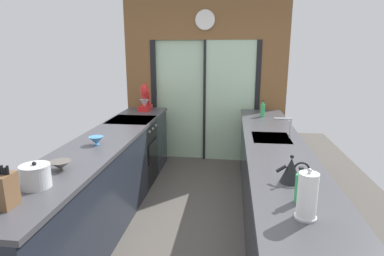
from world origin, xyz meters
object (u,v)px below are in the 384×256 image
(oven_range, at_px, (133,152))
(mixing_bowl_near, at_px, (61,165))
(stock_pot, at_px, (36,176))
(kettle, at_px, (291,170))
(soap_bottle_near, at_px, (300,187))
(knife_block, at_px, (7,190))
(paper_towel_roll, at_px, (307,196))
(stand_mixer, at_px, (145,100))
(soap_bottle_far, at_px, (263,110))
(mixing_bowl_far, at_px, (96,141))

(oven_range, xyz_separation_m, mixing_bowl_near, (0.02, -1.90, 0.51))
(oven_range, height_order, stock_pot, stock_pot)
(kettle, relative_size, soap_bottle_near, 1.03)
(knife_block, distance_m, stock_pot, 0.29)
(stock_pot, relative_size, soap_bottle_near, 0.88)
(mixing_bowl_near, height_order, paper_towel_roll, paper_towel_roll)
(mixing_bowl_near, distance_m, kettle, 1.78)
(oven_range, bearing_deg, stand_mixer, 88.42)
(knife_block, xyz_separation_m, soap_bottle_far, (1.78, 2.93, -0.01))
(mixing_bowl_near, bearing_deg, kettle, -0.66)
(kettle, height_order, soap_bottle_near, soap_bottle_near)
(oven_range, relative_size, knife_block, 3.39)
(mixing_bowl_far, bearing_deg, paper_towel_roll, -34.59)
(kettle, bearing_deg, soap_bottle_far, 90.06)
(stand_mixer, bearing_deg, soap_bottle_near, -58.45)
(kettle, xyz_separation_m, soap_bottle_near, (-0.00, -0.31, 0.01))
(stand_mixer, relative_size, kettle, 1.74)
(mixing_bowl_near, height_order, kettle, kettle)
(soap_bottle_far, xyz_separation_m, paper_towel_roll, (0.00, -2.84, 0.04))
(stock_pot, xyz_separation_m, paper_towel_roll, (1.78, -0.20, 0.05))
(stock_pot, bearing_deg, mixing_bowl_far, 90.00)
(oven_range, xyz_separation_m, soap_bottle_far, (1.80, 0.41, 0.56))
(stock_pot, bearing_deg, paper_towel_roll, -6.55)
(stand_mixer, relative_size, soap_bottle_near, 1.80)
(mixing_bowl_far, relative_size, soap_bottle_near, 0.63)
(stock_pot, height_order, soap_bottle_far, soap_bottle_far)
(stand_mixer, bearing_deg, paper_towel_roll, -60.14)
(knife_block, bearing_deg, stand_mixer, 90.00)
(mixing_bowl_near, height_order, knife_block, knife_block)
(mixing_bowl_near, relative_size, mixing_bowl_far, 1.16)
(mixing_bowl_far, bearing_deg, mixing_bowl_near, -90.00)
(knife_block, height_order, soap_bottle_near, knife_block)
(stock_pot, distance_m, kettle, 1.81)
(mixing_bowl_far, relative_size, soap_bottle_far, 0.64)
(stand_mixer, bearing_deg, knife_block, -90.00)
(soap_bottle_near, height_order, soap_bottle_far, same)
(soap_bottle_near, bearing_deg, oven_range, 128.86)
(oven_range, xyz_separation_m, paper_towel_roll, (1.80, -2.43, 0.60))
(mixing_bowl_near, height_order, soap_bottle_far, soap_bottle_far)
(soap_bottle_far, distance_m, paper_towel_roll, 2.84)
(soap_bottle_far, bearing_deg, stand_mixer, 171.75)
(oven_range, xyz_separation_m, stock_pot, (0.02, -2.23, 0.55))
(oven_range, bearing_deg, kettle, -46.87)
(knife_block, bearing_deg, soap_bottle_far, 58.73)
(mixing_bowl_near, bearing_deg, mixing_bowl_far, 90.00)
(mixing_bowl_near, relative_size, kettle, 0.71)
(oven_range, relative_size, soap_bottle_near, 3.94)
(mixing_bowl_far, height_order, kettle, kettle)
(paper_towel_roll, bearing_deg, kettle, 89.74)
(oven_range, xyz_separation_m, knife_block, (0.02, -2.52, 0.57))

